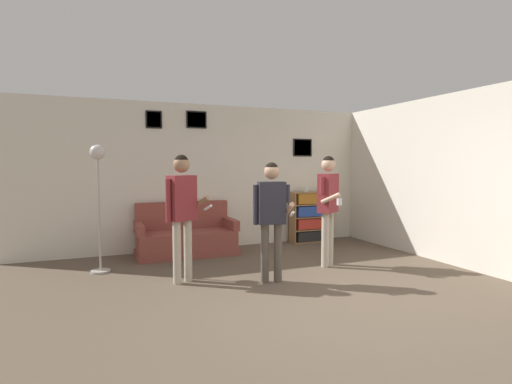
% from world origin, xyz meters
% --- Properties ---
extents(ground_plane, '(20.00, 20.00, 0.00)m').
position_xyz_m(ground_plane, '(0.00, 0.00, 0.00)').
color(ground_plane, brown).
extents(wall_back, '(7.91, 0.08, 2.70)m').
position_xyz_m(wall_back, '(0.00, 3.78, 1.36)').
color(wall_back, silver).
rests_on(wall_back, ground_plane).
extents(wall_right, '(0.06, 6.15, 2.70)m').
position_xyz_m(wall_right, '(2.78, 1.87, 1.35)').
color(wall_right, silver).
rests_on(wall_right, ground_plane).
extents(couch, '(1.72, 0.80, 0.91)m').
position_xyz_m(couch, '(-0.97, 3.36, 0.30)').
color(couch, brown).
rests_on(couch, ground_plane).
extents(bookshelf, '(0.90, 0.30, 1.03)m').
position_xyz_m(bookshelf, '(1.66, 3.56, 0.51)').
color(bookshelf, olive).
rests_on(bookshelf, ground_plane).
extents(floor_lamp, '(0.28, 0.28, 1.87)m').
position_xyz_m(floor_lamp, '(-2.39, 2.66, 1.36)').
color(floor_lamp, '#ADA89E').
rests_on(floor_lamp, ground_plane).
extents(person_player_foreground_left, '(0.59, 0.40, 1.71)m').
position_xyz_m(person_player_foreground_left, '(-1.37, 1.70, 1.06)').
color(person_player_foreground_left, '#B7AD99').
rests_on(person_player_foreground_left, ground_plane).
extents(person_player_foreground_center, '(0.49, 0.51, 1.61)m').
position_xyz_m(person_player_foreground_center, '(-0.26, 1.27, 0.98)').
color(person_player_foreground_center, brown).
rests_on(person_player_foreground_center, ground_plane).
extents(person_watcher_holding_cup, '(0.43, 0.57, 1.72)m').
position_xyz_m(person_watcher_holding_cup, '(0.91, 1.74, 1.06)').
color(person_watcher_holding_cup, '#B7AD99').
rests_on(person_watcher_holding_cup, ground_plane).
extents(bottle_on_floor, '(0.07, 0.07, 0.24)m').
position_xyz_m(bottle_on_floor, '(-1.29, 2.62, 0.09)').
color(bottle_on_floor, '#3D6638').
rests_on(bottle_on_floor, ground_plane).
extents(drinking_cup, '(0.09, 0.09, 0.09)m').
position_xyz_m(drinking_cup, '(1.53, 3.56, 1.08)').
color(drinking_cup, white).
rests_on(drinking_cup, bookshelf).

